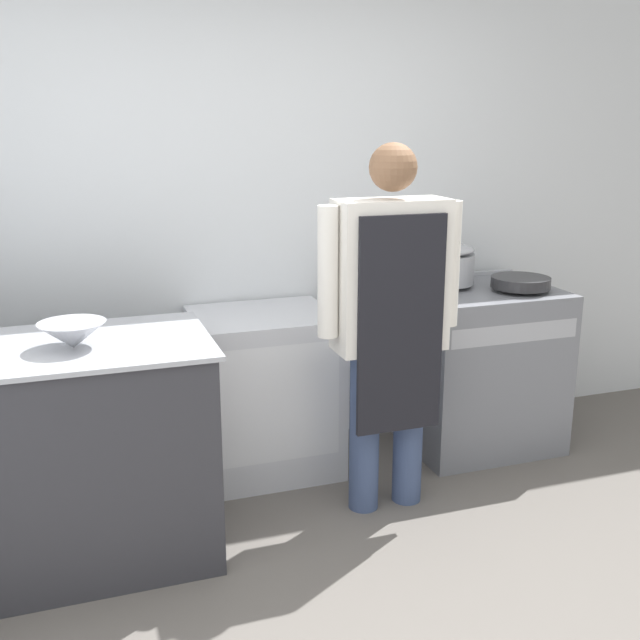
{
  "coord_description": "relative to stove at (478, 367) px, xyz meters",
  "views": [
    {
      "loc": [
        -0.95,
        -1.97,
        1.79
      ],
      "look_at": [
        0.09,
        1.04,
        0.93
      ],
      "focal_mm": 42.0,
      "sensor_mm": 36.0,
      "label": 1
    }
  ],
  "objects": [
    {
      "name": "wall_back",
      "position": [
        -1.19,
        0.42,
        0.9
      ],
      "size": [
        8.0,
        0.05,
        2.7
      ],
      "color": "silver",
      "rests_on": "ground_plane"
    },
    {
      "name": "prep_counter",
      "position": [
        -2.19,
        -0.48,
        0.02
      ],
      "size": [
        1.18,
        0.72,
        0.93
      ],
      "color": "#2D2D33",
      "rests_on": "ground_plane"
    },
    {
      "name": "stove",
      "position": [
        0.0,
        0.0,
        0.0
      ],
      "size": [
        0.8,
        0.69,
        0.92
      ],
      "color": "slate",
      "rests_on": "ground_plane"
    },
    {
      "name": "fridge_unit",
      "position": [
        -1.22,
        0.07,
        -0.03
      ],
      "size": [
        0.71,
        0.6,
        0.84
      ],
      "color": "silver",
      "rests_on": "ground_plane"
    },
    {
      "name": "person_cook",
      "position": [
        -0.77,
        -0.5,
        0.52
      ],
      "size": [
        0.68,
        0.24,
        1.7
      ],
      "color": "#38476B",
      "rests_on": "ground_plane"
    },
    {
      "name": "mixing_bowl",
      "position": [
        -2.13,
        -0.54,
        0.53
      ],
      "size": [
        0.26,
        0.26,
        0.1
      ],
      "color": "#9EA0A8",
      "rests_on": "prep_counter"
    },
    {
      "name": "stock_pot",
      "position": [
        -0.18,
        0.12,
        0.58
      ],
      "size": [
        0.34,
        0.34,
        0.22
      ],
      "color": "#9EA0A8",
      "rests_on": "stove"
    },
    {
      "name": "saute_pan",
      "position": [
        0.16,
        -0.12,
        0.5
      ],
      "size": [
        0.31,
        0.31,
        0.06
      ],
      "color": "#262628",
      "rests_on": "stove"
    }
  ]
}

